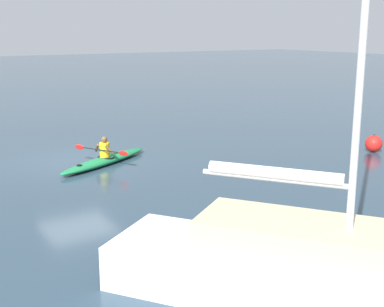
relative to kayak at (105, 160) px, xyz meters
name	(u,v)px	position (x,y,z in m)	size (l,w,h in m)	color
ground_plane	(75,162)	(0.76, -0.89, -0.13)	(160.00, 160.00, 0.00)	#283D4C
kayak	(105,160)	(0.00, 0.00, 0.00)	(4.10, 2.53, 0.26)	#19723F
kayaker	(104,149)	(0.02, 0.01, 0.42)	(1.09, 2.08, 0.71)	yellow
sailboat_small_daysailer	(315,272)	(0.84, 10.70, 0.47)	(5.57, 7.15, 10.10)	white
mooring_buoy_white_far	(374,144)	(-9.32, 3.68, 0.19)	(0.64, 0.64, 0.68)	red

